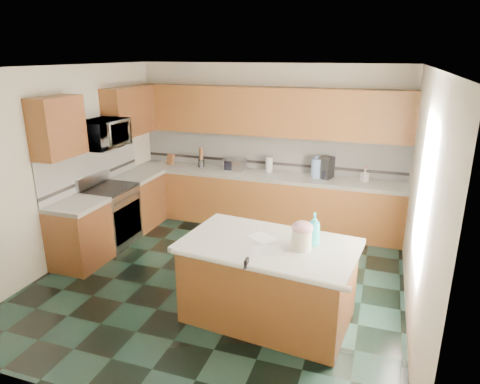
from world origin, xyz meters
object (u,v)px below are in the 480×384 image
at_px(toaster_oven, 235,165).
at_px(coffee_maker, 326,168).
at_px(island_top, 269,246).
at_px(island_base, 268,283).
at_px(soap_bottle_island, 314,229).
at_px(knife_block, 171,159).
at_px(treat_jar, 302,240).

xyz_separation_m(toaster_oven, coffee_maker, (1.55, 0.03, 0.07)).
bearing_deg(island_top, island_base, 0.00).
height_order(soap_bottle_island, knife_block, soap_bottle_island).
xyz_separation_m(island_base, soap_bottle_island, (0.45, 0.11, 0.67)).
bearing_deg(knife_block, island_top, -39.07).
height_order(island_base, island_top, island_top).
bearing_deg(soap_bottle_island, coffee_maker, 91.46).
bearing_deg(treat_jar, toaster_oven, 113.54).
relative_size(knife_block, coffee_maker, 0.56).
xyz_separation_m(treat_jar, soap_bottle_island, (0.10, 0.16, 0.07)).
bearing_deg(toaster_oven, knife_block, -174.91).
distance_m(soap_bottle_island, coffee_maker, 2.61).
bearing_deg(soap_bottle_island, island_base, -170.02).
relative_size(island_top, treat_jar, 8.79).
distance_m(treat_jar, toaster_oven, 3.21).
bearing_deg(treat_jar, knife_block, 128.74).
bearing_deg(island_base, island_top, 0.00).
bearing_deg(island_base, treat_jar, -1.04).
xyz_separation_m(island_base, coffee_maker, (0.21, 2.71, 0.66)).
relative_size(island_base, toaster_oven, 5.03).
distance_m(soap_bottle_island, toaster_oven, 3.13).
xyz_separation_m(island_top, soap_bottle_island, (0.45, 0.11, 0.21)).
height_order(treat_jar, toaster_oven, treat_jar).
relative_size(knife_block, toaster_oven, 0.56).
bearing_deg(island_base, knife_block, 139.82).
xyz_separation_m(island_top, coffee_maker, (0.21, 2.71, 0.20)).
bearing_deg(island_top, knife_block, 139.82).
relative_size(island_top, knife_block, 9.45).
bearing_deg(coffee_maker, knife_block, -162.33).
bearing_deg(coffee_maker, island_top, -77.48).
bearing_deg(knife_block, treat_jar, -35.81).
relative_size(treat_jar, knife_block, 1.07).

